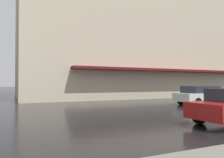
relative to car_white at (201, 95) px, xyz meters
name	(u,v)px	position (x,y,z in m)	size (l,w,h in m)	color
haussmann_block_corner	(123,16)	(15.96, -1.73, 10.70)	(19.14, 28.28, 23.41)	beige
car_white	(201,95)	(0.00, 0.00, 0.00)	(1.85, 4.10, 1.41)	silver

